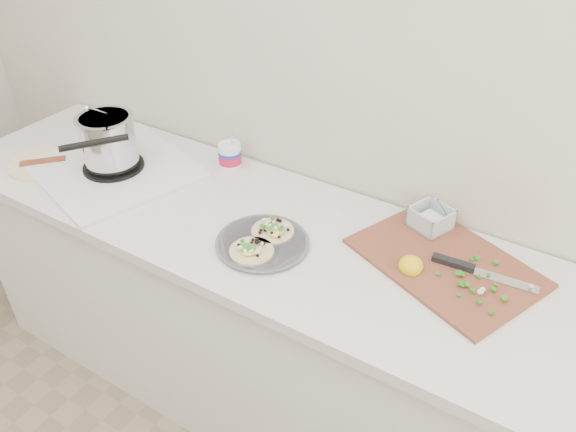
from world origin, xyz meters
The scene contains 6 objects.
counter centered at (0.00, 1.43, 0.45)m, with size 2.44×0.66×0.90m.
stove centered at (-0.63, 1.40, 0.99)m, with size 0.67×0.64×0.26m.
taco_plate centered at (0.08, 1.32, 0.92)m, with size 0.29×0.29×0.04m.
tub centered at (-0.28, 1.64, 0.96)m, with size 0.09×0.09×0.19m.
cutboard centered at (0.58, 1.55, 0.92)m, with size 0.61×0.52×0.08m.
bacon_plate centered at (-0.89, 1.29, 0.91)m, with size 0.25×0.25×0.02m.
Camera 1 is at (0.86, 0.22, 1.97)m, focal length 35.00 mm.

